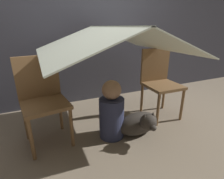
{
  "coord_description": "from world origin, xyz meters",
  "views": [
    {
      "loc": [
        -0.76,
        -1.62,
        1.19
      ],
      "look_at": [
        0.0,
        0.11,
        0.5
      ],
      "focal_mm": 28.0,
      "sensor_mm": 36.0,
      "label": 1
    }
  ],
  "objects_px": {
    "chair_right": "(159,80)",
    "person_front": "(112,113)",
    "chair_left": "(43,97)",
    "dog": "(140,123)"
  },
  "relations": [
    {
      "from": "chair_left",
      "to": "person_front",
      "type": "distance_m",
      "value": 0.74
    },
    {
      "from": "chair_right",
      "to": "person_front",
      "type": "xyz_separation_m",
      "value": [
        -0.81,
        -0.24,
        -0.21
      ]
    },
    {
      "from": "person_front",
      "to": "chair_right",
      "type": "bearing_deg",
      "value": 16.4
    },
    {
      "from": "chair_right",
      "to": "person_front",
      "type": "height_order",
      "value": "chair_right"
    },
    {
      "from": "chair_right",
      "to": "person_front",
      "type": "bearing_deg",
      "value": -161.99
    },
    {
      "from": "chair_left",
      "to": "chair_right",
      "type": "distance_m",
      "value": 1.48
    },
    {
      "from": "chair_right",
      "to": "person_front",
      "type": "distance_m",
      "value": 0.87
    },
    {
      "from": "chair_left",
      "to": "dog",
      "type": "distance_m",
      "value": 1.09
    },
    {
      "from": "person_front",
      "to": "dog",
      "type": "relative_size",
      "value": 1.33
    },
    {
      "from": "chair_right",
      "to": "dog",
      "type": "bearing_deg",
      "value": -143.62
    }
  ]
}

